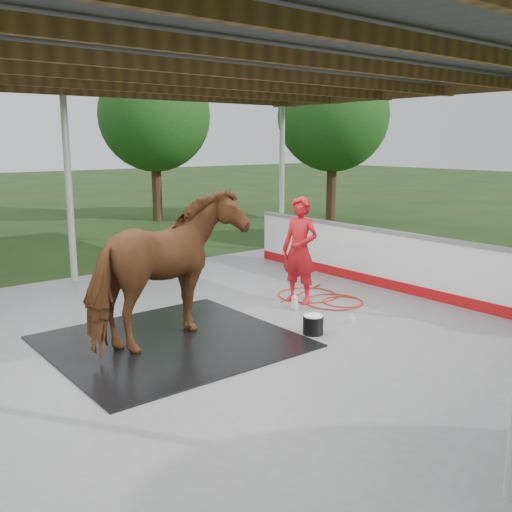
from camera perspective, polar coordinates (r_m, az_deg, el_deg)
ground at (r=8.40m, az=-5.83°, el=-8.80°), size 100.00×100.00×0.00m
concrete_slab at (r=8.39m, az=-5.83°, el=-8.64°), size 12.00×10.00×0.05m
pavilion_structure at (r=7.96m, az=-6.43°, el=19.08°), size 12.60×10.60×4.05m
dasher_board at (r=11.30m, az=14.10°, el=-0.69°), size 0.16×8.00×1.15m
tree_belt at (r=8.86m, az=-7.94°, el=17.10°), size 28.00×28.00×5.80m
rubber_mat at (r=8.39m, az=-8.49°, el=-8.44°), size 3.28×3.07×0.02m
horse at (r=8.09m, az=-8.72°, el=-1.22°), size 2.76×1.88×2.14m
handler at (r=10.12m, az=4.41°, el=0.58°), size 0.62×0.79×1.90m
wash_bucket at (r=8.64m, az=5.73°, el=-6.82°), size 0.31×0.31×0.29m
soap_bottle_a at (r=9.82m, az=3.89°, el=-4.49°), size 0.16×0.16×0.32m
soap_bottle_b at (r=9.19m, az=9.63°, el=-6.24°), size 0.10×0.10×0.16m
hose_coil at (r=10.54m, az=6.77°, el=-4.25°), size 1.47×1.71×0.02m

